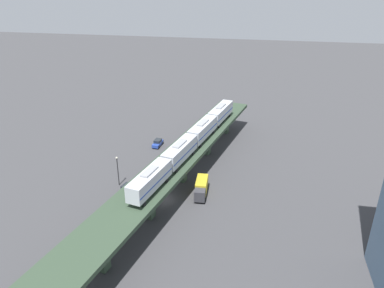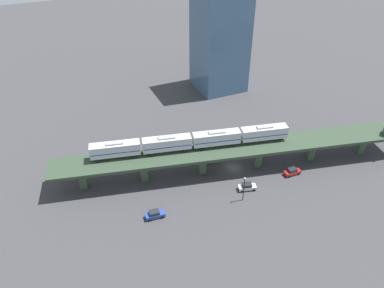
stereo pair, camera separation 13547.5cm
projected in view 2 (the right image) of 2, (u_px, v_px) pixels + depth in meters
The scene contains 9 objects.
ground_plane at pixel (234, 168), 98.99m from camera, with size 400.00×400.00×0.00m, color #38383A.
elevated_viaduct at pixel (234, 150), 95.59m from camera, with size 28.66×91.56×6.85m.
subway_train at pixel (192, 141), 93.01m from camera, with size 13.81×49.17×4.45m.
street_car_silver at pixel (247, 187), 91.56m from camera, with size 2.84×4.71×1.89m.
street_car_blue at pixel (155, 214), 83.91m from camera, with size 2.27×4.55×1.89m.
street_car_red at pixel (292, 171), 96.38m from camera, with size 2.05×4.45×1.89m.
delivery_truck at pixel (211, 151), 102.21m from camera, with size 2.68×7.30×3.20m.
street_lamp at pixel (244, 187), 86.75m from camera, with size 0.44×0.44×6.94m.
office_tower at pixel (220, 39), 128.44m from camera, with size 16.00×16.00×36.00m.
Camera 2 is at (66.34, -41.56, 61.91)m, focal length 35.00 mm.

